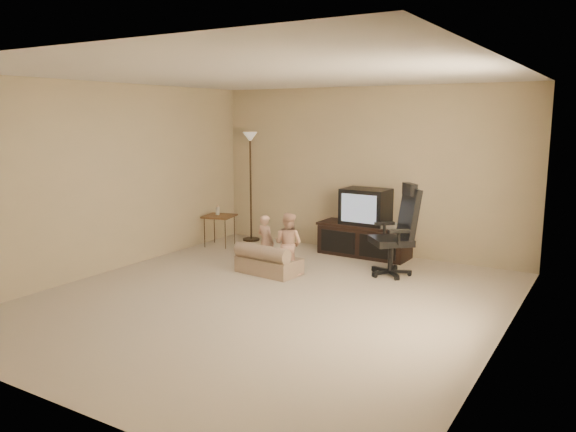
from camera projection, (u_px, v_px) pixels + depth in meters
name	position (u px, v px, depth m)	size (l,w,h in m)	color
floor	(268.00, 300.00, 6.38)	(5.50, 5.50, 0.00)	#B9AA93
room_shell	(267.00, 167.00, 6.11)	(5.50, 5.50, 5.50)	silver
tv_stand	(365.00, 228.00, 8.35)	(1.42, 0.56, 1.01)	black
office_chair	(397.00, 243.00, 7.32)	(0.79, 0.79, 1.21)	black
side_table	(219.00, 216.00, 8.98)	(0.54, 0.54, 0.68)	brown
floor_lamp	(250.00, 162.00, 9.23)	(0.28, 0.28, 1.81)	#312416
child_sofa	(267.00, 262.00, 7.42)	(0.87, 0.55, 0.41)	gray
toddler_left	(266.00, 242.00, 7.61)	(0.28, 0.20, 0.76)	tan
toddler_right	(288.00, 244.00, 7.35)	(0.40, 0.22, 0.83)	tan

